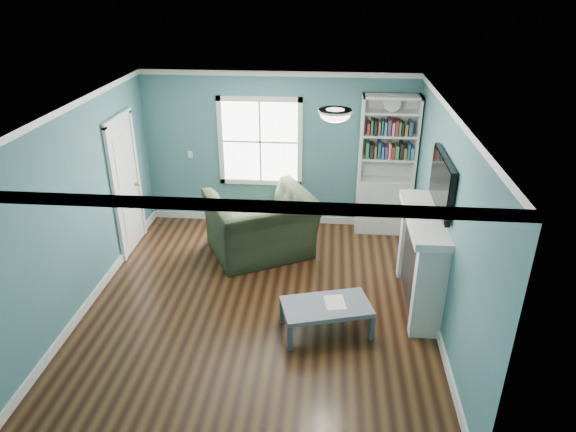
{
  "coord_description": "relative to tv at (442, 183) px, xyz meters",
  "views": [
    {
      "loc": [
        0.86,
        -5.61,
        4.0
      ],
      "look_at": [
        0.34,
        0.4,
        1.11
      ],
      "focal_mm": 32.0,
      "sensor_mm": 36.0,
      "label": 1
    }
  ],
  "objects": [
    {
      "name": "door",
      "position": [
        -4.42,
        1.2,
        -0.65
      ],
      "size": [
        0.12,
        0.98,
        2.17
      ],
      "color": "silver",
      "rests_on": "ground"
    },
    {
      "name": "tv",
      "position": [
        0.0,
        0.0,
        0.0
      ],
      "size": [
        0.06,
        1.1,
        0.65
      ],
      "primitive_type": "cube",
      "color": "black",
      "rests_on": "fireplace"
    },
    {
      "name": "bookshelf",
      "position": [
        -0.43,
        2.1,
        -0.8
      ],
      "size": [
        0.9,
        0.35,
        2.31
      ],
      "color": "silver",
      "rests_on": "ground"
    },
    {
      "name": "window",
      "position": [
        -2.5,
        2.29,
        -0.27
      ],
      "size": [
        1.4,
        0.06,
        1.5
      ],
      "color": "white",
      "rests_on": "room_walls"
    },
    {
      "name": "trim",
      "position": [
        -2.2,
        -0.2,
        -0.49
      ],
      "size": [
        4.5,
        5.0,
        2.6
      ],
      "color": "white",
      "rests_on": "ground"
    },
    {
      "name": "fireplace",
      "position": [
        -0.12,
        0.0,
        -1.09
      ],
      "size": [
        0.44,
        1.58,
        1.3
      ],
      "color": "black",
      "rests_on": "ground"
    },
    {
      "name": "light_switch",
      "position": [
        -3.7,
        2.28,
        -0.52
      ],
      "size": [
        0.08,
        0.01,
        0.12
      ],
      "primitive_type": "cube",
      "color": "white",
      "rests_on": "room_walls"
    },
    {
      "name": "floor",
      "position": [
        -2.2,
        -0.2,
        -1.72
      ],
      "size": [
        5.0,
        5.0,
        0.0
      ],
      "primitive_type": "plane",
      "color": "black",
      "rests_on": "ground"
    },
    {
      "name": "coffee_table",
      "position": [
        -1.32,
        -0.7,
        -1.39
      ],
      "size": [
        1.17,
        0.84,
        0.38
      ],
      "rotation": [
        0.0,
        0.0,
        0.27
      ],
      "color": "#434A51",
      "rests_on": "ground"
    },
    {
      "name": "ceiling_fixture",
      "position": [
        -1.3,
        -0.1,
        0.82
      ],
      "size": [
        0.38,
        0.38,
        0.15
      ],
      "color": "white",
      "rests_on": "room_walls"
    },
    {
      "name": "room_walls",
      "position": [
        -2.2,
        -0.2,
        -0.14
      ],
      "size": [
        5.0,
        5.0,
        5.0
      ],
      "color": "#3E6D7C",
      "rests_on": "ground"
    },
    {
      "name": "paper_sheet",
      "position": [
        -1.22,
        -0.65,
        -1.34
      ],
      "size": [
        0.29,
        0.34,
        0.0
      ],
      "primitive_type": "cube",
      "rotation": [
        0.0,
        0.0,
        0.17
      ],
      "color": "white",
      "rests_on": "coffee_table"
    },
    {
      "name": "recliner",
      "position": [
        -2.35,
        1.13,
        -1.07
      ],
      "size": [
        1.78,
        1.56,
        1.31
      ],
      "primitive_type": "imported",
      "rotation": [
        0.0,
        0.0,
        -2.66
      ],
      "color": "black",
      "rests_on": "ground"
    }
  ]
}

